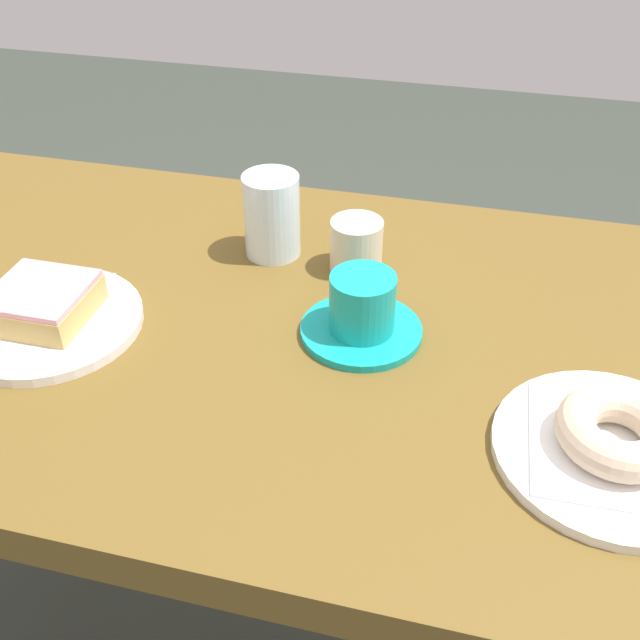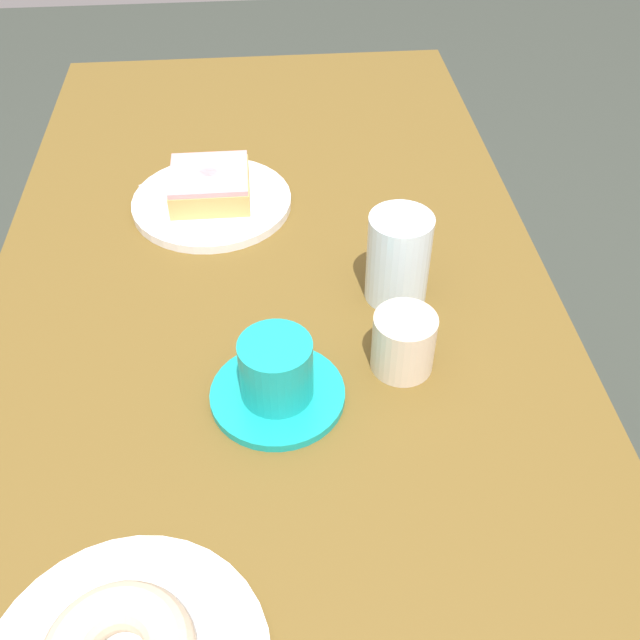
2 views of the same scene
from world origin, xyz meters
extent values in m
plane|color=#343A32|center=(0.00, 0.00, 0.00)|extent=(6.00, 6.00, 0.00)
cube|color=brown|center=(0.00, 0.00, 0.74)|extent=(1.20, 0.65, 0.04)
cylinder|color=brown|center=(0.53, -0.27, 0.36)|extent=(0.05, 0.05, 0.71)
cylinder|color=brown|center=(0.53, 0.27, 0.36)|extent=(0.05, 0.05, 0.71)
cylinder|color=white|center=(0.14, 0.07, 0.76)|extent=(0.21, 0.21, 0.01)
cube|color=white|center=(0.14, 0.07, 0.77)|extent=(0.19, 0.19, 0.00)
cube|color=tan|center=(0.14, 0.07, 0.79)|extent=(0.10, 0.10, 0.03)
cube|color=pink|center=(0.14, 0.07, 0.81)|extent=(0.10, 0.10, 0.01)
cylinder|color=tan|center=(0.14, 0.07, 0.81)|extent=(0.02, 0.02, 0.00)
cylinder|color=silver|center=(-0.05, -0.14, 0.81)|extent=(0.07, 0.07, 0.11)
cylinder|color=teal|center=(-0.20, 0.00, 0.76)|extent=(0.13, 0.13, 0.01)
cylinder|color=#16A29F|center=(-0.20, 0.00, 0.80)|extent=(0.07, 0.07, 0.06)
cylinder|color=black|center=(-0.20, 0.00, 0.83)|extent=(0.06, 0.06, 0.00)
cylinder|color=beige|center=(-0.16, -0.13, 0.79)|extent=(0.06, 0.06, 0.06)
camera|label=1|loc=(-0.31, 0.64, 1.26)|focal=42.04mm
camera|label=2|loc=(-0.67, 0.00, 1.31)|focal=41.14mm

